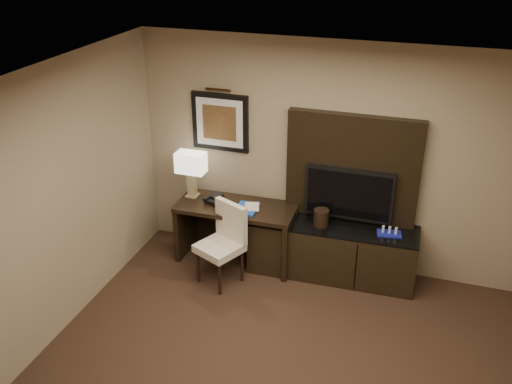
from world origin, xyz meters
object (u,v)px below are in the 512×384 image
at_px(tv, 349,194).
at_px(ice_bucket, 321,218).
at_px(credenza, 332,250).
at_px(desk, 237,233).
at_px(table_lamp, 191,174).
at_px(desk_phone, 214,199).
at_px(minibar_tray, 390,231).
at_px(desk_chair, 219,247).

height_order(tv, ice_bucket, tv).
bearing_deg(tv, credenza, -132.06).
bearing_deg(tv, desk, -171.12).
bearing_deg(table_lamp, ice_bucket, -1.76).
height_order(desk, desk_phone, desk_phone).
relative_size(desk, minibar_tray, 5.36).
bearing_deg(ice_bucket, minibar_tray, 2.21).
bearing_deg(credenza, table_lamp, 177.65).
height_order(tv, minibar_tray, tv).
bearing_deg(credenza, desk_phone, -178.93).
xyz_separation_m(credenza, desk_phone, (-1.43, -0.08, 0.47)).
relative_size(tv, minibar_tray, 3.79).
bearing_deg(desk_phone, tv, 27.06).
bearing_deg(minibar_tray, tv, 163.32).
bearing_deg(desk, minibar_tray, 0.02).
bearing_deg(ice_bucket, credenza, 15.44).
distance_m(tv, minibar_tray, 0.61).
distance_m(table_lamp, minibar_tray, 2.41).
height_order(desk, ice_bucket, ice_bucket).
height_order(tv, table_lamp, table_lamp).
xyz_separation_m(table_lamp, desk_phone, (0.32, -0.09, -0.24)).
distance_m(credenza, desk_phone, 1.51).
xyz_separation_m(tv, table_lamp, (-1.88, -0.13, 0.03)).
bearing_deg(tv, table_lamp, -176.06).
relative_size(desk_chair, table_lamp, 1.61).
relative_size(desk, desk_chair, 1.52).
relative_size(credenza, desk_chair, 2.06).
bearing_deg(minibar_tray, ice_bucket, -177.79).
height_order(credenza, desk_chair, desk_chair).
relative_size(desk, credenza, 0.74).
relative_size(table_lamp, minibar_tray, 2.19).
relative_size(desk_phone, minibar_tray, 0.70).
relative_size(tv, desk_phone, 5.39).
bearing_deg(table_lamp, credenza, -0.33).
height_order(desk_chair, table_lamp, table_lamp).
height_order(desk, desk_chair, desk_chair).
bearing_deg(desk_chair, credenza, 49.59).
distance_m(credenza, ice_bucket, 0.45).
relative_size(desk, ice_bucket, 7.26).
relative_size(credenza, table_lamp, 3.33).
relative_size(tv, table_lamp, 1.73).
height_order(desk_chair, desk_phone, desk_chair).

